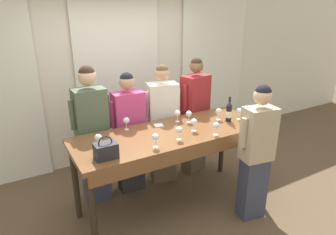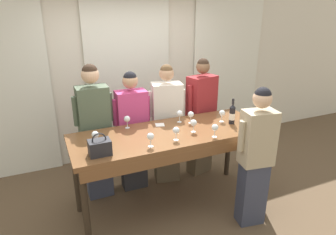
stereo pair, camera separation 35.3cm
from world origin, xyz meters
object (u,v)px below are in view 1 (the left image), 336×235
Objects in this scene: wine_glass_front_mid at (177,113)px; wine_glass_near_host at (216,126)px; tasting_bar at (173,140)px; wine_glass_back_mid at (155,138)px; guest_cream_sweater at (162,125)px; wine_glass_front_left at (179,130)px; wine_glass_center_right at (98,138)px; wine_glass_front_right at (240,111)px; wine_glass_back_right at (219,111)px; wine_bottle at (229,112)px; wine_glass_by_bottle at (126,121)px; wine_glass_back_left at (252,114)px; wine_glass_center_mid at (189,114)px; wine_glass_center_left at (194,122)px; guest_pink_top at (129,133)px; guest_olive_jacket at (92,135)px; handbag at (106,150)px; guest_striped_shirt at (195,116)px; host_pouring at (256,152)px.

wine_glass_near_host is at bearing -74.53° from wine_glass_front_mid.
wine_glass_back_mid is (-0.36, -0.25, 0.21)m from tasting_bar.
wine_glass_front_left is at bearing -106.72° from guest_cream_sweater.
wine_glass_back_mid is at bearing -27.73° from wine_glass_center_right.
wine_glass_front_right and wine_glass_back_right have the same top height.
tasting_bar is 0.84m from wine_bottle.
wine_glass_near_host is at bearing -38.60° from wine_glass_by_bottle.
wine_glass_back_left is (1.08, -0.01, 0.00)m from wine_glass_front_left.
wine_glass_center_left is at bearing -111.34° from wine_glass_center_mid.
wine_glass_front_left is 1.00× the size of wine_glass_back_mid.
guest_pink_top is (-0.25, 0.84, -0.29)m from wine_glass_front_left.
wine_glass_back_left is at bearing -25.26° from guest_olive_jacket.
guest_striped_shirt is (1.64, 0.85, -0.22)m from handbag.
handbag reaches higher than tasting_bar.
wine_glass_back_mid is 0.09× the size of guest_striped_shirt.
handbag is 1.50× the size of wine_glass_center_right.
wine_bottle is 1.74m from guest_olive_jacket.
wine_bottle is at bearing 141.25° from wine_glass_back_left.
wine_glass_back_left is at bearing -38.75° from wine_bottle.
wine_bottle is at bearing 6.10° from handbag.
wine_glass_center_mid is at bearing -38.47° from wine_glass_front_mid.
wine_glass_front_mid is 0.09× the size of guest_pink_top.
wine_glass_near_host is at bearing -172.10° from wine_glass_back_left.
wine_glass_center_right is 1.00× the size of wine_glass_back_left.
wine_glass_center_mid and wine_glass_near_host have the same top height.
host_pouring is at bearing -60.55° from wine_glass_front_mid.
wine_glass_front_right is 1.00× the size of wine_glass_back_left.
wine_glass_near_host is at bearing -79.22° from guest_cream_sweater.
wine_glass_back_left is (1.91, -0.24, 0.00)m from wine_glass_center_right.
wine_glass_front_right is (1.02, 0.16, -0.00)m from wine_glass_front_left.
host_pouring reaches higher than wine_glass_by_bottle.
wine_glass_back_left is 0.65m from wine_glass_near_host.
guest_striped_shirt is (1.19, 0.29, -0.25)m from wine_glass_by_bottle.
guest_cream_sweater reaches higher than handbag.
wine_glass_center_left and wine_glass_back_right have the same top height.
wine_glass_back_left is 1.00× the size of wine_glass_back_right.
wine_glass_near_host is (-0.64, -0.09, 0.00)m from wine_glass_back_left.
wine_glass_center_right is 0.09× the size of guest_olive_jacket.
guest_cream_sweater is at bearing 57.39° from wine_glass_back_mid.
wine_glass_front_left is (0.84, 0.01, 0.03)m from handbag.
guest_pink_top is at bearing 114.68° from tasting_bar.
tasting_bar is 15.05× the size of wine_glass_back_mid.
wine_glass_front_left is 0.55m from wine_glass_center_mid.
wine_glass_center_left is 1.00× the size of wine_glass_by_bottle.
handbag is at bearing 179.98° from wine_glass_back_left.
host_pouring is at bearing -89.65° from wine_glass_back_right.
wine_glass_back_mid is (-1.33, -0.20, 0.00)m from wine_glass_front_right.
guest_pink_top is at bearing -180.00° from guest_striped_shirt.
wine_glass_near_host reaches higher than tasting_bar.
wine_glass_back_left is 2.01m from guest_olive_jacket.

